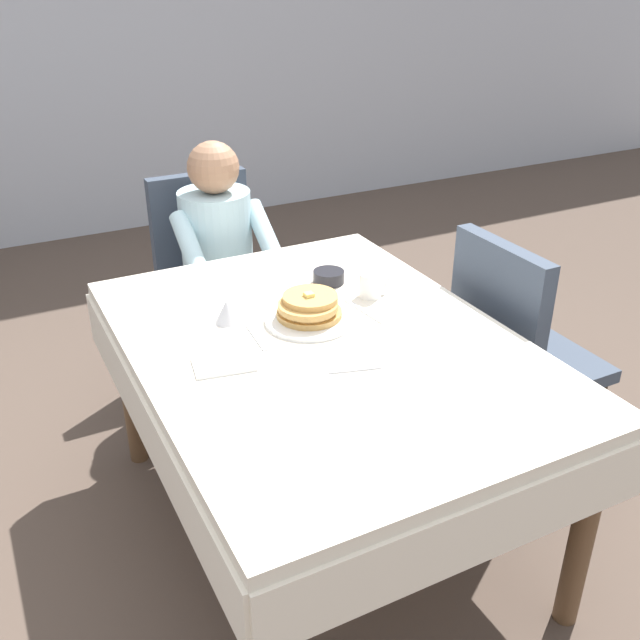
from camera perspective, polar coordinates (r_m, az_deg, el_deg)
ground_plane at (r=2.59m, az=0.25°, el=-16.13°), size 14.00×14.00×0.00m
dining_table_main at (r=2.19m, az=0.28°, el=-3.70°), size 1.12×1.52×0.74m
chair_diner at (r=3.23m, az=-8.76°, el=4.18°), size 0.44×0.45×0.93m
diner_person at (r=3.04m, az=-7.97°, el=5.57°), size 0.40×0.43×1.12m
chair_right_side at (r=2.65m, az=15.22°, el=-1.89°), size 0.45×0.44×0.93m
plate_breakfast at (r=2.25m, az=-0.88°, el=0.04°), size 0.28×0.28×0.02m
breakfast_stack at (r=2.24m, az=-0.87°, el=1.04°), size 0.21×0.21×0.09m
cup_coffee at (r=2.42m, az=4.08°, el=2.83°), size 0.11×0.08×0.08m
bowl_butter at (r=2.52m, az=0.70°, el=3.46°), size 0.11×0.11×0.04m
syrup_pitcher at (r=2.26m, az=-7.44°, el=0.68°), size 0.08×0.08×0.07m
fork_left_of_plate at (r=2.17m, az=-5.13°, el=-1.35°), size 0.03×0.18×0.00m
knife_right_of_plate at (r=2.32m, az=3.55°, el=0.70°), size 0.04×0.20×0.00m
spoon_near_edge at (r=2.00m, az=2.86°, el=-3.96°), size 0.15×0.05×0.00m
napkin_folded at (r=2.04m, az=-7.65°, el=-3.56°), size 0.19×0.15×0.01m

